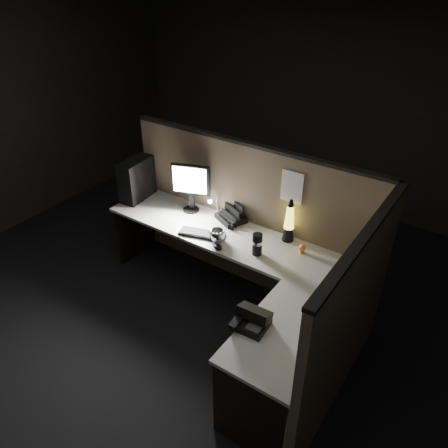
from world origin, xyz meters
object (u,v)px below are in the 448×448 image
Objects in this scene: lava_lamp at (289,224)px; desk_phone at (251,319)px; keyboard at (202,234)px; monitor at (191,183)px; pc_tower at (137,179)px.

lava_lamp reaches higher than desk_phone.
desk_phone reaches higher than keyboard.
lava_lamp is at bearing -16.75° from monitor.
pc_tower is 1.71m from lava_lamp.
keyboard is 1.22m from desk_phone.
desk_phone is (1.35, -1.04, -0.25)m from monitor.
monitor is at bearing 139.43° from desk_phone.
keyboard is (0.36, -0.31, -0.29)m from monitor.
pc_tower is 1.04× the size of lava_lamp.
desk_phone is at bearing -75.53° from lava_lamp.
lava_lamp is at bearing 101.55° from desk_phone.
lava_lamp is 1.15m from desk_phone.
monitor reaches higher than pc_tower.
monitor is 1.92× the size of desk_phone.
keyboard is (1.00, -0.20, -0.21)m from pc_tower.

